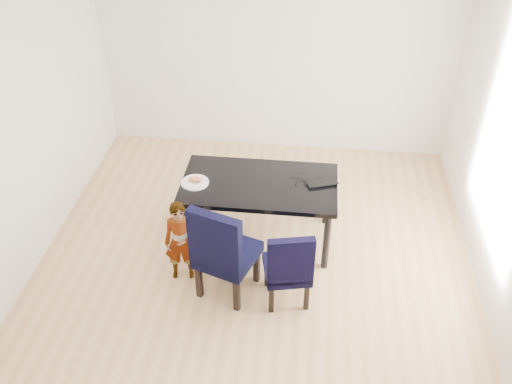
# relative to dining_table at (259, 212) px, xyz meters

# --- Properties ---
(floor) EXTENTS (4.50, 5.00, 0.01)m
(floor) POSITION_rel_dining_table_xyz_m (0.00, -0.50, -0.38)
(floor) COLOR tan
(floor) RESTS_ON ground
(ceiling) EXTENTS (4.50, 5.00, 0.01)m
(ceiling) POSITION_rel_dining_table_xyz_m (0.00, -0.50, 2.33)
(ceiling) COLOR white
(ceiling) RESTS_ON wall_back
(wall_back) EXTENTS (4.50, 0.01, 2.70)m
(wall_back) POSITION_rel_dining_table_xyz_m (0.00, 2.00, 0.98)
(wall_back) COLOR white
(wall_back) RESTS_ON ground
(wall_left) EXTENTS (0.01, 5.00, 2.70)m
(wall_left) POSITION_rel_dining_table_xyz_m (-2.25, -0.50, 0.98)
(wall_left) COLOR white
(wall_left) RESTS_ON ground
(dining_table) EXTENTS (1.60, 0.90, 0.75)m
(dining_table) POSITION_rel_dining_table_xyz_m (0.00, 0.00, 0.00)
(dining_table) COLOR black
(dining_table) RESTS_ON floor
(chair_left) EXTENTS (0.66, 0.68, 1.07)m
(chair_left) POSITION_rel_dining_table_xyz_m (-0.22, -0.78, 0.16)
(chair_left) COLOR black
(chair_left) RESTS_ON floor
(chair_right) EXTENTS (0.51, 0.52, 0.88)m
(chair_right) POSITION_rel_dining_table_xyz_m (0.35, -0.83, 0.06)
(chair_right) COLOR black
(chair_right) RESTS_ON floor
(child) EXTENTS (0.36, 0.27, 0.90)m
(child) POSITION_rel_dining_table_xyz_m (-0.70, -0.65, 0.07)
(child) COLOR #E25913
(child) RESTS_ON floor
(plate) EXTENTS (0.37, 0.37, 0.02)m
(plate) POSITION_rel_dining_table_xyz_m (-0.65, -0.08, 0.38)
(plate) COLOR white
(plate) RESTS_ON dining_table
(sandwich) EXTENTS (0.15, 0.07, 0.06)m
(sandwich) POSITION_rel_dining_table_xyz_m (-0.65, -0.07, 0.42)
(sandwich) COLOR #A8623C
(sandwich) RESTS_ON plate
(laptop) EXTENTS (0.37, 0.30, 0.03)m
(laptop) POSITION_rel_dining_table_xyz_m (0.63, 0.09, 0.39)
(laptop) COLOR black
(laptop) RESTS_ON dining_table
(cable_tangle) EXTENTS (0.21, 0.21, 0.01)m
(cable_tangle) POSITION_rel_dining_table_xyz_m (0.44, 0.02, 0.38)
(cable_tangle) COLOR black
(cable_tangle) RESTS_ON dining_table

